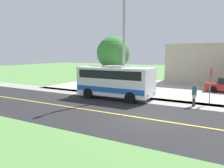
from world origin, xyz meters
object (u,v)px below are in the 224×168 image
at_px(shuttle_bus_front, 115,80).
at_px(tree_curbside, 113,53).
at_px(pedestrian_with_bags, 194,94).
at_px(stop_sign, 211,79).
at_px(street_light_pole, 123,42).

relative_size(shuttle_bus_front, tree_curbside, 1.19).
bearing_deg(shuttle_bus_front, pedestrian_with_bags, 91.92).
bearing_deg(shuttle_bus_front, tree_curbside, -147.30).
bearing_deg(stop_sign, street_light_pole, -80.04).
bearing_deg(stop_sign, shuttle_bus_front, -78.45).
xyz_separation_m(shuttle_bus_front, pedestrian_with_bags, (-0.22, 6.55, -0.66)).
height_order(pedestrian_with_bags, tree_curbside, tree_curbside).
bearing_deg(street_light_pole, shuttle_bus_front, -61.50).
relative_size(shuttle_bus_front, stop_sign, 2.31).
height_order(stop_sign, tree_curbside, tree_curbside).
relative_size(pedestrian_with_bags, stop_sign, 0.59).
distance_m(pedestrian_with_bags, street_light_pole, 7.16).
distance_m(shuttle_bus_front, pedestrian_with_bags, 6.59).
xyz_separation_m(pedestrian_with_bags, street_light_pole, (-0.10, -5.97, 3.95)).
bearing_deg(pedestrian_with_bags, tree_curbside, -107.32).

